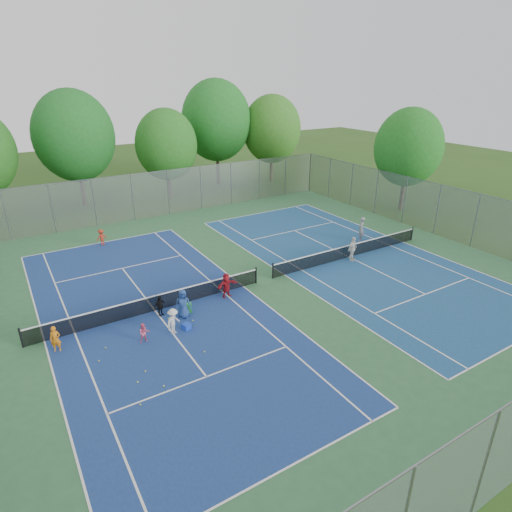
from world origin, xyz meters
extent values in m
plane|color=#274A17|center=(0.00, 0.00, 0.00)|extent=(120.00, 120.00, 0.00)
cube|color=#2E6139|center=(0.00, 0.00, 0.01)|extent=(32.00, 32.00, 0.01)
cube|color=navy|center=(-7.00, 0.00, 0.02)|extent=(10.97, 23.77, 0.01)
cube|color=navy|center=(7.00, 0.00, 0.02)|extent=(10.97, 23.77, 0.01)
cube|color=black|center=(-7.00, 0.00, 0.46)|extent=(12.87, 0.10, 0.91)
cube|color=black|center=(7.00, 0.00, 0.46)|extent=(12.87, 0.10, 0.91)
cube|color=gray|center=(0.00, 16.00, 2.00)|extent=(32.00, 0.10, 4.00)
cube|color=gray|center=(16.00, 0.00, 2.00)|extent=(0.10, 32.00, 4.00)
cylinder|color=#443326|center=(-6.00, 23.00, 1.93)|extent=(0.36, 0.36, 3.85)
ellipsoid|color=#19581D|center=(-6.00, 23.00, 6.55)|extent=(7.20, 7.20, 8.28)
cylinder|color=#443326|center=(2.00, 21.00, 1.57)|extent=(0.36, 0.36, 3.15)
ellipsoid|color=#23611C|center=(2.00, 21.00, 5.40)|extent=(6.00, 6.00, 6.90)
cylinder|color=#443326|center=(9.00, 24.00, 2.10)|extent=(0.36, 0.36, 4.20)
ellipsoid|color=#1C611E|center=(9.00, 24.00, 7.05)|extent=(7.60, 7.60, 8.74)
cylinder|color=#443326|center=(15.00, 22.00, 1.75)|extent=(0.36, 0.36, 3.50)
ellipsoid|color=#2F681E|center=(15.00, 22.00, 5.97)|extent=(6.60, 6.60, 7.59)
cylinder|color=#443326|center=(19.00, 6.00, 1.75)|extent=(0.36, 0.36, 3.50)
ellipsoid|color=#1C611C|center=(19.00, 6.00, 5.75)|extent=(6.00, 6.00, 6.90)
cube|color=blue|center=(-6.26, -2.55, 0.16)|extent=(0.45, 0.45, 0.31)
cube|color=green|center=(-5.47, -1.07, 0.27)|extent=(0.36, 0.36, 0.54)
imported|color=orange|center=(-12.05, -1.11, 0.64)|extent=(0.54, 0.44, 1.28)
imported|color=#E0577E|center=(-8.38, -2.54, 0.51)|extent=(0.55, 0.46, 1.02)
imported|color=silver|center=(-6.93, -2.60, 0.69)|extent=(1.03, 0.94, 1.39)
imported|color=black|center=(-6.90, -0.60, 0.57)|extent=(0.72, 0.46, 1.15)
imported|color=navy|center=(-5.93, -1.43, 0.80)|extent=(0.92, 0.76, 1.61)
imported|color=maroon|center=(-2.95, -0.60, 0.73)|extent=(1.39, 0.59, 1.46)
imported|color=#A82818|center=(-7.09, 11.35, 0.62)|extent=(0.87, 0.60, 1.24)
imported|color=gray|center=(9.96, 1.98, 0.94)|extent=(0.82, 0.77, 1.88)
imported|color=silver|center=(6.77, -0.49, 0.85)|extent=(1.08, 0.68, 1.71)
sphere|color=gold|center=(-9.10, -4.74, 0.03)|extent=(0.07, 0.07, 0.07)
sphere|color=#B7C82E|center=(-9.90, -6.60, 0.03)|extent=(0.07, 0.07, 0.07)
sphere|color=#BACF30|center=(-10.62, -2.95, 0.03)|extent=(0.07, 0.07, 0.07)
sphere|color=#C2EA36|center=(-9.59, -5.25, 0.03)|extent=(0.07, 0.07, 0.07)
sphere|color=#CDD431|center=(-6.33, -4.80, 0.03)|extent=(0.07, 0.07, 0.07)
sphere|color=#B6C82E|center=(-10.13, -2.11, 0.03)|extent=(0.07, 0.07, 0.07)
sphere|color=#E4F037|center=(-8.75, -6.05, 0.03)|extent=(0.07, 0.07, 0.07)
sphere|color=#B4CC2F|center=(-6.70, -1.21, 0.03)|extent=(0.07, 0.07, 0.07)
sphere|color=#B8E034|center=(-5.69, -2.03, 0.03)|extent=(0.07, 0.07, 0.07)
sphere|color=gold|center=(-8.29, -2.25, 0.03)|extent=(0.07, 0.07, 0.07)
camera|label=1|loc=(-12.83, -19.91, 11.80)|focal=30.00mm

